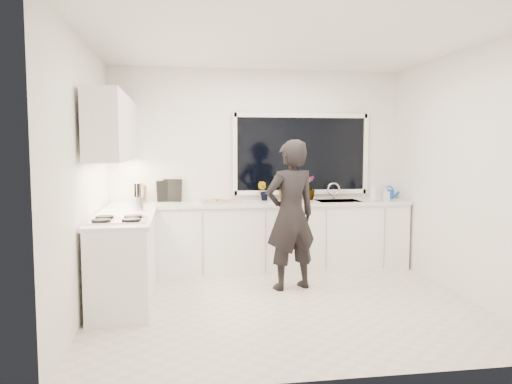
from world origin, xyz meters
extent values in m
cube|color=beige|center=(0.00, 0.00, -0.01)|extent=(4.00, 3.50, 0.02)
cube|color=white|center=(0.00, 1.76, 1.35)|extent=(4.00, 0.02, 2.70)
cube|color=white|center=(-2.01, 0.00, 1.35)|extent=(0.02, 3.50, 2.70)
cube|color=white|center=(2.01, 0.00, 1.35)|extent=(0.02, 3.50, 2.70)
cube|color=white|center=(0.00, 0.00, 2.71)|extent=(4.00, 3.50, 0.02)
cube|color=black|center=(0.60, 1.73, 1.55)|extent=(1.80, 0.02, 1.00)
cube|color=white|center=(0.00, 1.45, 0.44)|extent=(3.92, 0.58, 0.88)
cube|color=white|center=(-1.67, 0.35, 0.44)|extent=(0.58, 1.60, 0.88)
cube|color=silver|center=(0.00, 1.44, 0.90)|extent=(3.94, 0.62, 0.04)
cube|color=silver|center=(-1.67, 0.35, 0.90)|extent=(0.62, 1.60, 0.04)
cube|color=white|center=(-1.79, 0.70, 1.85)|extent=(0.34, 2.10, 0.70)
cube|color=silver|center=(1.05, 1.45, 0.87)|extent=(0.58, 0.42, 0.14)
cylinder|color=silver|center=(1.05, 1.65, 1.03)|extent=(0.03, 0.03, 0.22)
cube|color=black|center=(-1.69, 0.00, 0.94)|extent=(0.56, 0.48, 0.03)
imported|color=black|center=(0.18, 0.54, 0.87)|extent=(0.72, 0.57, 1.73)
cube|color=silver|center=(-0.55, 1.42, 0.94)|extent=(0.52, 0.40, 0.03)
cube|color=#B32D17|center=(-0.55, 1.42, 0.95)|extent=(0.48, 0.35, 0.01)
cylinder|color=blue|center=(1.85, 1.61, 0.98)|extent=(0.16, 0.16, 0.13)
cylinder|color=silver|center=(-1.60, 1.55, 1.05)|extent=(0.14, 0.14, 0.26)
cube|color=#9D7F49|center=(-1.59, 1.59, 1.03)|extent=(0.15, 0.13, 0.22)
cylinder|color=silver|center=(-1.56, 0.80, 1.00)|extent=(0.13, 0.13, 0.16)
cube|color=black|center=(-1.27, 1.69, 1.06)|extent=(0.22, 0.08, 0.28)
cube|color=black|center=(-1.17, 1.69, 1.07)|extent=(0.25, 0.07, 0.30)
imported|color=#26662D|center=(0.05, 1.61, 1.05)|extent=(0.18, 0.16, 0.26)
imported|color=#26662D|center=(0.35, 1.61, 1.09)|extent=(0.38, 0.36, 0.34)
imported|color=#26662D|center=(0.67, 1.61, 1.09)|extent=(0.25, 0.25, 0.33)
imported|color=#D8BF66|center=(1.49, 1.30, 1.06)|extent=(0.14, 0.14, 0.28)
imported|color=#D8BF66|center=(1.66, 1.30, 1.02)|extent=(0.09, 0.09, 0.19)
camera|label=1|loc=(-1.09, -5.03, 1.65)|focal=35.00mm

